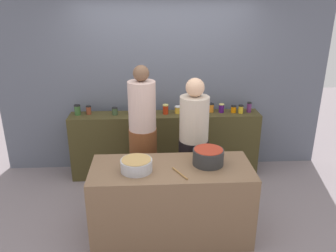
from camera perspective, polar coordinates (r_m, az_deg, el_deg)
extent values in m
plane|color=gray|center=(4.29, 0.27, -14.94)|extent=(12.00, 12.00, 0.00)
cube|color=slate|center=(5.03, -0.72, 9.29)|extent=(4.80, 0.12, 3.00)
cube|color=#41391C|center=(5.01, -0.48, -3.11)|extent=(2.70, 0.36, 0.95)
cube|color=brown|center=(3.80, 0.56, -12.47)|extent=(1.70, 0.70, 0.84)
cylinder|color=#315829|center=(4.95, -14.88, 2.54)|extent=(0.08, 0.08, 0.13)
cylinder|color=black|center=(4.93, -14.95, 3.33)|extent=(0.09, 0.09, 0.01)
cylinder|color=brown|center=(4.94, -13.10, 2.55)|extent=(0.07, 0.07, 0.11)
cylinder|color=black|center=(4.92, -13.16, 3.22)|extent=(0.07, 0.07, 0.01)
cylinder|color=#3C5334|center=(4.85, -8.87, 2.41)|extent=(0.08, 0.08, 0.10)
cylinder|color=black|center=(4.83, -8.90, 3.01)|extent=(0.08, 0.08, 0.01)
cylinder|color=gold|center=(4.85, -6.15, 2.66)|extent=(0.08, 0.08, 0.11)
cylinder|color=silver|center=(4.83, -6.18, 3.37)|extent=(0.08, 0.08, 0.01)
cylinder|color=red|center=(4.85, -3.76, 2.63)|extent=(0.08, 0.08, 0.10)
cylinder|color=black|center=(4.83, -3.77, 3.24)|extent=(0.08, 0.08, 0.01)
cylinder|color=red|center=(4.82, -0.41, 2.73)|extent=(0.08, 0.08, 0.12)
cylinder|color=#D6C666|center=(4.80, -0.41, 3.51)|extent=(0.08, 0.08, 0.02)
cylinder|color=gold|center=(4.86, 1.64, 2.66)|extent=(0.09, 0.09, 0.09)
cylinder|color=silver|center=(4.84, 1.65, 3.24)|extent=(0.09, 0.09, 0.02)
cylinder|color=#591055|center=(4.80, 3.87, 2.57)|extent=(0.08, 0.08, 0.12)
cylinder|color=black|center=(4.78, 3.89, 3.31)|extent=(0.09, 0.09, 0.01)
cylinder|color=orange|center=(4.94, 7.17, 2.99)|extent=(0.08, 0.08, 0.11)
cylinder|color=black|center=(4.93, 7.20, 3.68)|extent=(0.09, 0.09, 0.01)
cylinder|color=#3E115E|center=(4.95, 8.89, 2.90)|extent=(0.07, 0.07, 0.12)
cylinder|color=#D6C666|center=(4.93, 8.93, 3.60)|extent=(0.08, 0.08, 0.01)
cylinder|color=orange|center=(4.97, 10.87, 2.72)|extent=(0.07, 0.07, 0.09)
cylinder|color=black|center=(4.96, 10.91, 3.28)|extent=(0.08, 0.08, 0.01)
cylinder|color=gold|center=(4.96, 12.06, 2.68)|extent=(0.07, 0.07, 0.10)
cylinder|color=black|center=(4.95, 12.11, 3.33)|extent=(0.07, 0.07, 0.02)
cylinder|color=#5A265A|center=(5.03, 13.38, 2.99)|extent=(0.07, 0.07, 0.13)
cylinder|color=black|center=(5.01, 13.45, 3.78)|extent=(0.07, 0.07, 0.01)
cylinder|color=#B7B7BC|center=(3.51, -5.29, -6.54)|extent=(0.33, 0.33, 0.12)
cylinder|color=tan|center=(3.48, -5.32, -5.60)|extent=(0.30, 0.30, 0.00)
cylinder|color=#2D2D2D|center=(3.65, 6.72, -5.15)|extent=(0.33, 0.33, 0.16)
cylinder|color=#9F301E|center=(3.61, 6.78, -3.91)|extent=(0.30, 0.30, 0.00)
cylinder|color=#9E703D|center=(3.46, 1.99, -7.89)|extent=(0.14, 0.25, 0.02)
cylinder|color=brown|center=(4.41, -4.09, -6.43)|extent=(0.35, 0.35, 0.98)
cylinder|color=beige|center=(4.11, -4.36, 3.37)|extent=(0.33, 0.33, 0.60)
sphere|color=brown|center=(4.01, -4.52, 8.77)|extent=(0.19, 0.19, 0.19)
cylinder|color=black|center=(4.33, 4.13, -7.69)|extent=(0.36, 0.36, 0.88)
cylinder|color=#C0B09D|center=(4.04, 4.39, 1.21)|extent=(0.35, 0.35, 0.54)
sphere|color=#D8A884|center=(3.93, 4.54, 6.44)|extent=(0.22, 0.22, 0.22)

